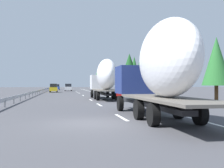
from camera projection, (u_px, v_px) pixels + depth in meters
ground_plane at (71, 94)px, 52.63m from camera, size 260.00×260.00×0.00m
lane_stripe_0 at (121, 117)px, 15.50m from camera, size 3.20×0.20×0.01m
lane_stripe_1 at (99, 105)px, 25.07m from camera, size 3.20×0.20×0.01m
lane_stripe_2 at (91, 100)px, 32.84m from camera, size 3.20×0.20×0.01m
lane_stripe_3 at (83, 95)px, 45.89m from camera, size 3.20×0.20×0.01m
lane_stripe_4 at (79, 93)px, 57.42m from camera, size 3.20×0.20×0.01m
lane_stripe_5 at (77, 92)px, 64.64m from camera, size 3.20×0.20×0.01m
lane_stripe_6 at (76, 92)px, 70.20m from camera, size 3.20×0.20×0.01m
edge_line_right at (97, 93)px, 58.50m from camera, size 110.00×0.20×0.01m
truck_lead at (105, 78)px, 33.84m from camera, size 12.47×2.55×4.80m
truck_trailing at (159, 68)px, 14.70m from camera, size 13.35×2.55×4.99m
car_white_van at (68, 87)px, 76.87m from camera, size 4.78×1.92×1.98m
car_yellow_coupe at (54, 88)px, 63.69m from camera, size 4.42×1.74×1.97m
car_blue_sedan at (57, 87)px, 89.16m from camera, size 4.03×1.91×1.86m
road_sign at (110, 83)px, 48.97m from camera, size 0.10×0.90×3.01m
tree_0 at (141, 71)px, 50.42m from camera, size 2.77×2.77×7.21m
tree_1 at (98, 76)px, 92.45m from camera, size 3.96×3.96×7.53m
tree_2 at (216, 61)px, 26.32m from camera, size 2.71×2.71×6.33m
tree_3 at (129, 69)px, 51.44m from camera, size 3.98×3.98×7.55m
tree_4 at (134, 70)px, 51.46m from camera, size 2.62×2.62×6.99m
tree_5 at (104, 76)px, 82.37m from camera, size 3.54×3.54×6.82m
guardrail_median at (39, 91)px, 54.56m from camera, size 94.00×0.10×0.76m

